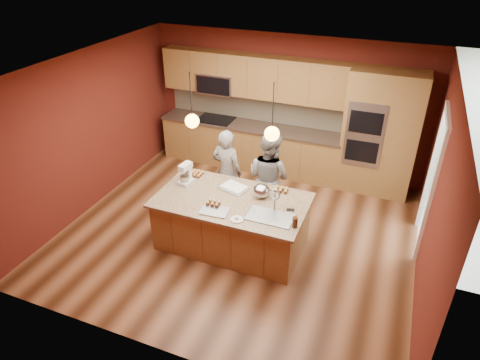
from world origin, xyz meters
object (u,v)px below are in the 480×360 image
at_px(person_left, 227,171).
at_px(person_right, 269,177).
at_px(island, 233,222).
at_px(mixing_bowl, 261,191).
at_px(stand_mixer, 186,175).

distance_m(person_left, person_right, 0.75).
height_order(person_left, person_right, person_right).
xyz_separation_m(island, mixing_bowl, (0.37, 0.23, 0.51)).
distance_m(person_left, stand_mixer, 0.85).
distance_m(island, person_right, 1.00).
xyz_separation_m(person_right, mixing_bowl, (0.10, -0.66, 0.14)).
bearing_deg(stand_mixer, island, -1.55).
bearing_deg(person_right, stand_mixer, 52.35).
bearing_deg(person_left, island, 123.50).
height_order(stand_mixer, mixing_bowl, stand_mixer).
height_order(island, mixing_bowl, island).
bearing_deg(island, person_right, 72.99).
bearing_deg(island, mixing_bowl, 31.86).
bearing_deg(island, person_left, 118.10).
bearing_deg(stand_mixer, person_left, 71.22).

